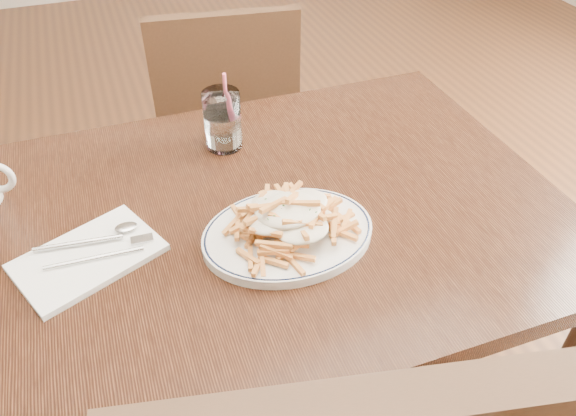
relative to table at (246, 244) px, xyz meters
name	(u,v)px	position (x,y,z in m)	size (l,w,h in m)	color
table	(246,244)	(0.00, 0.00, 0.00)	(1.20, 0.80, 0.75)	black
chair_far	(227,123)	(0.14, 0.72, -0.17)	(0.46, 0.46, 0.89)	#331E11
fries_plate	(288,234)	(0.05, -0.09, 0.09)	(0.36, 0.33, 0.02)	white
loaded_fries	(288,215)	(0.05, -0.09, 0.13)	(0.23, 0.18, 0.06)	#D0873F
napkin	(88,257)	(-0.28, -0.03, 0.08)	(0.23, 0.15, 0.01)	white
cutlery	(86,251)	(-0.28, -0.02, 0.09)	(0.21, 0.07, 0.01)	silver
water_glass	(223,123)	(0.02, 0.23, 0.13)	(0.08, 0.08, 0.17)	white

